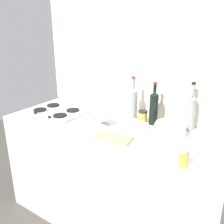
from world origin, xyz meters
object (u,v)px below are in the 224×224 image
Objects in this scene: plate_stack at (170,130)px; cutting_board at (113,137)px; condiment_jar_rear at (184,158)px; butter_dish at (137,125)px; wine_bottle_leftmost at (154,107)px; mixing_bowl at (104,120)px; wine_bottle_mid_left at (133,103)px; stovetop_hob at (56,112)px; wine_bottle_mid_right at (191,112)px; condiment_jar_front at (143,116)px.

cutting_board is (-0.31, -0.26, -0.04)m from plate_stack.
condiment_jar_rear is (0.22, -0.34, 0.01)m from plate_stack.
cutting_board is at bearing -102.58° from butter_dish.
wine_bottle_leftmost is 0.40m from mixing_bowl.
stovetop_hob is at bearing -159.90° from wine_bottle_mid_left.
wine_bottle_mid_right is 1.39× the size of cutting_board.
mixing_bowl is (-0.51, -0.09, -0.01)m from plate_stack.
condiment_jar_rear reaches higher than condiment_jar_front.
plate_stack is at bearing 122.41° from condiment_jar_rear.
butter_dish is 0.57m from condiment_jar_rear.
stovetop_hob is 0.77m from condiment_jar_front.
wine_bottle_mid_left is (0.64, 0.23, 0.13)m from stovetop_hob.
condiment_jar_front reaches higher than mixing_bowl.
wine_bottle_mid_left is (-0.18, -0.02, 0.01)m from wine_bottle_leftmost.
wine_bottle_mid_left is at bearing 56.61° from mixing_bowl.
wine_bottle_mid_left reaches higher than stovetop_hob.
plate_stack is 0.66× the size of wine_bottle_leftmost.
stovetop_hob is at bearing 168.66° from cutting_board.
mixing_bowl is at bearing -123.39° from wine_bottle_mid_left.
plate_stack is 0.40m from wine_bottle_mid_left.
plate_stack is 0.62× the size of wine_bottle_mid_left.
wine_bottle_mid_right reaches higher than stovetop_hob.
wine_bottle_leftmost is (-0.19, 0.13, 0.09)m from plate_stack.
butter_dish is (0.76, 0.10, 0.01)m from stovetop_hob.
wine_bottle_leftmost is 0.43m from cutting_board.
butter_dish is at bearing -79.16° from condiment_jar_front.
condiment_jar_rear reaches higher than cutting_board.
wine_bottle_mid_left is 2.12× the size of mixing_bowl.
plate_stack is 0.86× the size of cutting_board.
butter_dish is at bearing 145.64° from condiment_jar_rear.
stovetop_hob is at bearing -176.77° from mixing_bowl.
condiment_jar_front is 0.68m from condiment_jar_rear.
condiment_jar_rear is at bearing -42.72° from condiment_jar_front.
cutting_board is (-0.05, -0.24, -0.02)m from butter_dish.
wine_bottle_mid_right is at bearing 10.58° from condiment_jar_front.
wine_bottle_mid_right is at bearing 9.05° from wine_bottle_mid_left.
mixing_bowl is (-0.14, -0.21, -0.10)m from wine_bottle_mid_left.
cutting_board is at bearing -139.39° from plate_stack.
wine_bottle_mid_left is at bearing 20.10° from stovetop_hob.
wine_bottle_mid_left reaches higher than cutting_board.
wine_bottle_mid_left reaches higher than plate_stack.
stovetop_hob is 1.45× the size of wine_bottle_leftmost.
stovetop_hob is at bearing -172.32° from butter_dish.
butter_dish is (0.25, 0.07, -0.01)m from mixing_bowl.
wine_bottle_mid_right is at bearing 104.85° from condiment_jar_rear.
mixing_bowl is 0.65× the size of cutting_board.
wine_bottle_mid_left is at bearing 131.81° from butter_dish.
cutting_board is (0.20, -0.17, -0.03)m from mixing_bowl.
wine_bottle_leftmost reaches higher than cutting_board.
condiment_jar_front is 0.93× the size of condiment_jar_rear.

